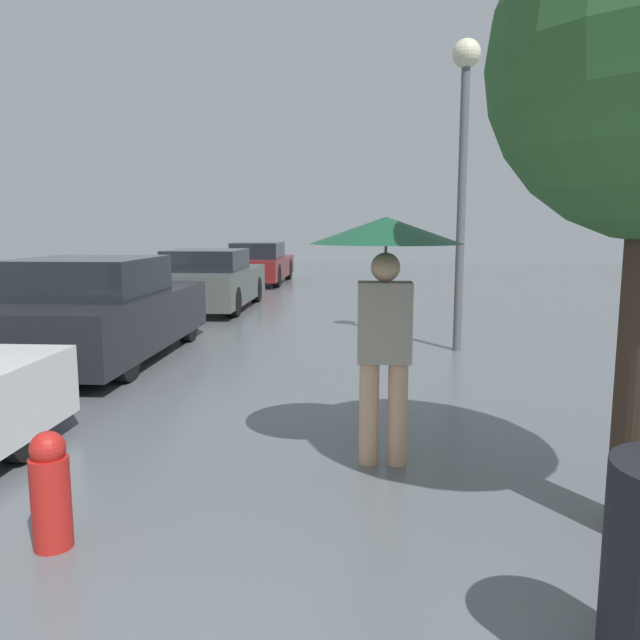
{
  "coord_description": "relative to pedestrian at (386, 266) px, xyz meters",
  "views": [
    {
      "loc": [
        0.11,
        -0.74,
        1.75
      ],
      "look_at": [
        -0.21,
        3.71,
        1.08
      ],
      "focal_mm": 35.0,
      "sensor_mm": 36.0,
      "label": 1
    }
  ],
  "objects": [
    {
      "name": "pedestrian",
      "position": [
        0.0,
        0.0,
        0.0
      ],
      "size": [
        1.09,
        1.09,
        1.81
      ],
      "color": "tan",
      "rests_on": "ground_plane"
    },
    {
      "name": "parked_car_second",
      "position": [
        -3.69,
        3.5,
        -0.85
      ],
      "size": [
        1.86,
        4.08,
        1.35
      ],
      "color": "black",
      "rests_on": "ground_plane"
    },
    {
      "name": "parked_car_third",
      "position": [
        -3.46,
        8.65,
        -0.88
      ],
      "size": [
        1.76,
        3.98,
        1.27
      ],
      "color": "#4C514C",
      "rests_on": "ground_plane"
    },
    {
      "name": "parked_car_farthest",
      "position": [
        -3.42,
        14.79,
        -0.87
      ],
      "size": [
        1.66,
        4.46,
        1.26
      ],
      "color": "maroon",
      "rests_on": "ground_plane"
    },
    {
      "name": "street_lamp",
      "position": [
        1.18,
        4.38,
        1.53
      ],
      "size": [
        0.38,
        0.38,
        4.21
      ],
      "color": "#515456",
      "rests_on": "ground_plane"
    },
    {
      "name": "fire_hydrant",
      "position": [
        -1.84,
        -1.36,
        -1.14
      ],
      "size": [
        0.21,
        0.21,
        0.66
      ],
      "color": "#B21E19",
      "rests_on": "ground_plane"
    }
  ]
}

